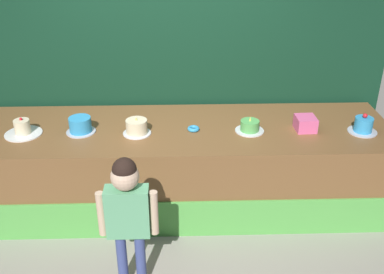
{
  "coord_description": "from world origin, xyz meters",
  "views": [
    {
      "loc": [
        0.13,
        -3.3,
        2.71
      ],
      "look_at": [
        0.24,
        0.34,
        0.85
      ],
      "focal_mm": 42.14,
      "sensor_mm": 36.0,
      "label": 1
    }
  ],
  "objects": [
    {
      "name": "cake_far_right",
      "position": [
        1.84,
        0.42,
        0.9
      ],
      "size": [
        0.27,
        0.27,
        0.19
      ],
      "color": "silver",
      "rests_on": "stage_platform"
    },
    {
      "name": "ground_plane",
      "position": [
        0.0,
        0.0,
        0.0
      ],
      "size": [
        12.0,
        12.0,
        0.0
      ],
      "primitive_type": "plane",
      "color": "gray"
    },
    {
      "name": "cake_left",
      "position": [
        -1.31,
        0.47,
        0.89
      ],
      "size": [
        0.34,
        0.34,
        0.17
      ],
      "color": "white",
      "rests_on": "stage_platform"
    },
    {
      "name": "cake_center_left",
      "position": [
        -0.79,
        0.5,
        0.9
      ],
      "size": [
        0.27,
        0.27,
        0.15
      ],
      "color": "silver",
      "rests_on": "stage_platform"
    },
    {
      "name": "donut",
      "position": [
        0.26,
        0.5,
        0.85
      ],
      "size": [
        0.11,
        0.11,
        0.04
      ],
      "primitive_type": "torus",
      "color": "#3399D8",
      "rests_on": "stage_platform"
    },
    {
      "name": "cake_right",
      "position": [
        0.79,
        0.47,
        0.88
      ],
      "size": [
        0.27,
        0.27,
        0.15
      ],
      "color": "silver",
      "rests_on": "stage_platform"
    },
    {
      "name": "pink_box",
      "position": [
        1.31,
        0.48,
        0.9
      ],
      "size": [
        0.19,
        0.2,
        0.13
      ],
      "primitive_type": "cube",
      "rotation": [
        0.0,
        0.0,
        0.04
      ],
      "color": "#EB5E98",
      "rests_on": "stage_platform"
    },
    {
      "name": "cake_center_right",
      "position": [
        -0.26,
        0.45,
        0.9
      ],
      "size": [
        0.26,
        0.26,
        0.17
      ],
      "color": "silver",
      "rests_on": "stage_platform"
    },
    {
      "name": "curtain_backdrop",
      "position": [
        0.0,
        1.22,
        1.45
      ],
      "size": [
        4.59,
        0.08,
        2.91
      ],
      "primitive_type": "cube",
      "color": "#113823",
      "rests_on": "ground_plane"
    },
    {
      "name": "stage_platform",
      "position": [
        0.0,
        0.56,
        0.41
      ],
      "size": [
        4.33,
        1.14,
        0.83
      ],
      "color": "brown",
      "rests_on": "ground_plane"
    },
    {
      "name": "child_figure",
      "position": [
        -0.26,
        -0.6,
        0.75
      ],
      "size": [
        0.45,
        0.21,
        1.16
      ],
      "color": "#3F4C8C",
      "rests_on": "ground_plane"
    }
  ]
}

